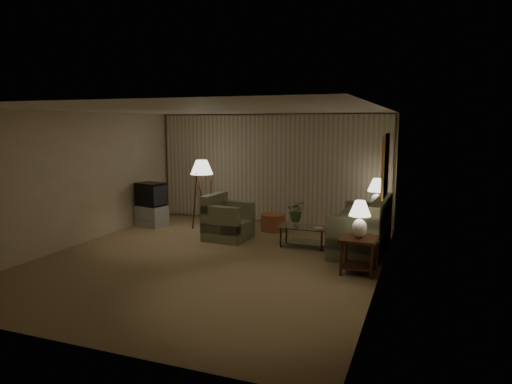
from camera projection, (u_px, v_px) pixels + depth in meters
ground at (210, 259)px, 8.37m from camera, size 7.00×7.00×0.00m
room_shell at (242, 158)px, 9.50m from camera, size 6.04×7.02×2.72m
sofa at (361, 230)px, 8.83m from camera, size 1.94×1.08×0.83m
armchair at (228, 222)px, 9.75m from camera, size 1.01×0.97×0.76m
side_table_near at (359, 248)px, 7.53m from camera, size 0.59×0.59×0.60m
side_table_far at (376, 219)px, 9.94m from camera, size 0.50×0.42×0.60m
table_lamp_near at (360, 216)px, 7.45m from camera, size 0.36×0.36×0.62m
table_lamp_far at (377, 191)px, 9.85m from camera, size 0.40×0.40×0.69m
coffee_table at (303, 234)px, 9.15m from camera, size 0.97×0.53×0.41m
tv_cabinet at (151, 216)px, 11.03m from camera, size 0.96×0.82×0.50m
crt_tv at (151, 194)px, 10.95m from camera, size 0.87×0.77×0.55m
floor_lamp at (202, 193)px, 10.70m from camera, size 0.53×0.53×1.62m
ottoman at (273, 222)px, 10.55m from camera, size 0.77×0.77×0.39m
vase at (296, 222)px, 9.17m from camera, size 0.19×0.19×0.16m
flowers at (297, 208)px, 9.12m from camera, size 0.43×0.38×0.42m
book at (315, 228)px, 8.95m from camera, size 0.25×0.27×0.02m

